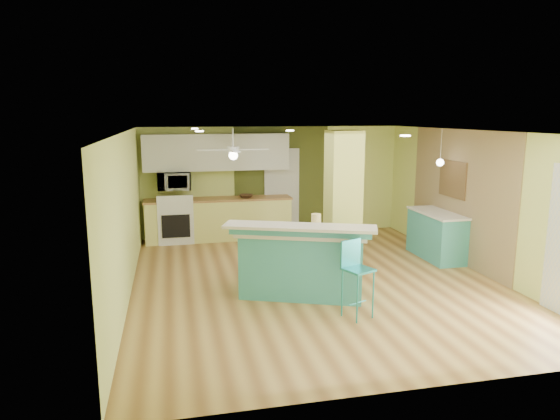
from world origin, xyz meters
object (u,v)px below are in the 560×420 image
(peninsula, at_px, (302,260))
(fruit_bowl, at_px, (246,196))
(bar_stool, at_px, (355,266))
(canister, at_px, (316,220))
(side_counter, at_px, (436,235))

(peninsula, height_order, fruit_bowl, peninsula)
(bar_stool, bearing_deg, canister, 76.18)
(bar_stool, bearing_deg, side_counter, 19.44)
(peninsula, relative_size, fruit_bowl, 7.59)
(peninsula, distance_m, side_counter, 3.35)
(fruit_bowl, bearing_deg, bar_stool, -80.24)
(bar_stool, distance_m, side_counter, 3.52)
(canister, bearing_deg, peninsula, -142.77)
(peninsula, relative_size, side_counter, 1.67)
(side_counter, height_order, fruit_bowl, fruit_bowl)
(side_counter, bearing_deg, peninsula, -156.13)
(side_counter, distance_m, fruit_bowl, 4.13)
(fruit_bowl, bearing_deg, side_counter, -34.11)
(peninsula, bearing_deg, bar_stool, -43.60)
(bar_stool, xyz_separation_m, side_counter, (2.59, 2.37, -0.26))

